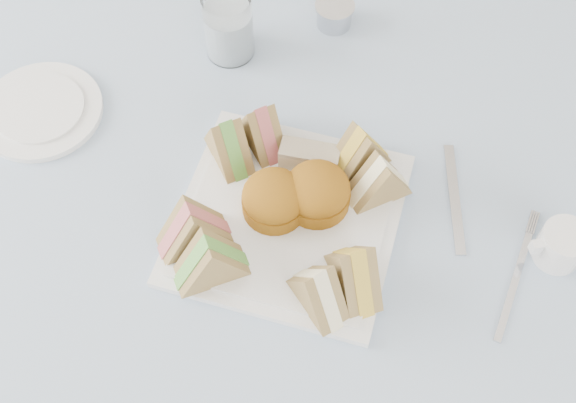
# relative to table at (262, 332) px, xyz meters

# --- Properties ---
(floor) EXTENTS (4.00, 4.00, 0.00)m
(floor) POSITION_rel_table_xyz_m (0.00, 0.00, -0.37)
(floor) COLOR #9E7751
(floor) RESTS_ON ground
(table) EXTENTS (0.90, 0.90, 0.74)m
(table) POSITION_rel_table_xyz_m (0.00, 0.00, 0.00)
(table) COLOR brown
(table) RESTS_ON floor
(tablecloth) EXTENTS (1.02, 1.02, 0.01)m
(tablecloth) POSITION_rel_table_xyz_m (0.00, 0.00, 0.37)
(tablecloth) COLOR #A9C1DB
(tablecloth) RESTS_ON table
(serving_plate) EXTENTS (0.33, 0.33, 0.01)m
(serving_plate) POSITION_rel_table_xyz_m (0.04, 0.02, 0.38)
(serving_plate) COLOR white
(serving_plate) RESTS_ON tablecloth
(sandwich_fl_a) EXTENTS (0.10, 0.08, 0.08)m
(sandwich_fl_a) POSITION_rel_table_xyz_m (-0.07, -0.03, 0.43)
(sandwich_fl_a) COLOR olive
(sandwich_fl_a) RESTS_ON serving_plate
(sandwich_fl_b) EXTENTS (0.10, 0.08, 0.08)m
(sandwich_fl_b) POSITION_rel_table_xyz_m (-0.04, -0.07, 0.43)
(sandwich_fl_b) COLOR olive
(sandwich_fl_b) RESTS_ON serving_plate
(sandwich_fr_a) EXTENTS (0.08, 0.10, 0.08)m
(sandwich_fr_a) POSITION_rel_table_xyz_m (0.13, -0.07, 0.43)
(sandwich_fr_a) COLOR olive
(sandwich_fr_a) RESTS_ON serving_plate
(sandwich_fr_b) EXTENTS (0.09, 0.09, 0.08)m
(sandwich_fr_b) POSITION_rel_table_xyz_m (0.09, -0.10, 0.43)
(sandwich_fr_b) COLOR olive
(sandwich_fr_b) RESTS_ON serving_plate
(sandwich_bl_a) EXTENTS (0.08, 0.10, 0.08)m
(sandwich_bl_a) POSITION_rel_table_xyz_m (-0.05, 0.10, 0.43)
(sandwich_bl_a) COLOR olive
(sandwich_bl_a) RESTS_ON serving_plate
(sandwich_bl_b) EXTENTS (0.08, 0.09, 0.08)m
(sandwich_bl_b) POSITION_rel_table_xyz_m (-0.01, 0.13, 0.43)
(sandwich_bl_b) COLOR olive
(sandwich_bl_b) RESTS_ON serving_plate
(sandwich_br_a) EXTENTS (0.09, 0.08, 0.08)m
(sandwich_br_a) POSITION_rel_table_xyz_m (0.16, 0.07, 0.43)
(sandwich_br_a) COLOR olive
(sandwich_br_a) RESTS_ON serving_plate
(sandwich_br_b) EXTENTS (0.10, 0.09, 0.08)m
(sandwich_br_b) POSITION_rel_table_xyz_m (0.13, 0.11, 0.43)
(sandwich_br_b) COLOR olive
(sandwich_br_b) RESTS_ON serving_plate
(scone_left) EXTENTS (0.08, 0.08, 0.06)m
(scone_left) POSITION_rel_table_xyz_m (0.02, 0.03, 0.42)
(scone_left) COLOR #A87511
(scone_left) RESTS_ON serving_plate
(scone_right) EXTENTS (0.11, 0.11, 0.06)m
(scone_right) POSITION_rel_table_xyz_m (0.08, 0.04, 0.42)
(scone_right) COLOR #A87511
(scone_right) RESTS_ON serving_plate
(pastry_slice) EXTENTS (0.08, 0.04, 0.04)m
(pastry_slice) POSITION_rel_table_xyz_m (0.06, 0.10, 0.41)
(pastry_slice) COLOR #C8B285
(pastry_slice) RESTS_ON serving_plate
(side_plate) EXTENTS (0.23, 0.23, 0.01)m
(side_plate) POSITION_rel_table_xyz_m (-0.33, 0.15, 0.38)
(side_plate) COLOR white
(side_plate) RESTS_ON tablecloth
(water_glass) EXTENTS (0.09, 0.09, 0.11)m
(water_glass) POSITION_rel_table_xyz_m (-0.08, 0.31, 0.43)
(water_glass) COLOR white
(water_glass) RESTS_ON tablecloth
(tea_strainer) EXTENTS (0.08, 0.08, 0.03)m
(tea_strainer) POSITION_rel_table_xyz_m (0.07, 0.38, 0.39)
(tea_strainer) COLOR #B9BAC0
(tea_strainer) RESTS_ON tablecloth
(knife) EXTENTS (0.03, 0.17, 0.00)m
(knife) POSITION_rel_table_xyz_m (0.26, 0.08, 0.38)
(knife) COLOR #B9BAC0
(knife) RESTS_ON tablecloth
(fork) EXTENTS (0.06, 0.16, 0.00)m
(fork) POSITION_rel_table_xyz_m (0.33, -0.04, 0.38)
(fork) COLOR #B9BAC0
(fork) RESTS_ON tablecloth
(creamer_jug) EXTENTS (0.08, 0.08, 0.05)m
(creamer_jug) POSITION_rel_table_xyz_m (0.39, 0.01, 0.40)
(creamer_jug) COLOR white
(creamer_jug) RESTS_ON tablecloth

